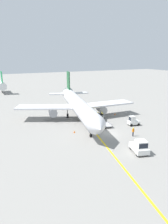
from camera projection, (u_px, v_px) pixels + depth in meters
The scene contains 12 objects.
ground_plane at pixel (108, 133), 40.99m from camera, with size 300.00×300.00×0.00m, color gray.
taxi_line_yellow at pixel (90, 127), 44.76m from camera, with size 0.30×80.00×0.01m, color yellow.
airliner at pixel (78, 105), 49.54m from camera, with size 27.92×34.93×10.10m.
pushback_tug at pixel (140, 147), 32.49m from camera, with size 2.85×3.99×2.20m.
baggage_tug_near_wing at pixel (133, 121), 45.34m from camera, with size 2.61×1.74×2.10m.
belt_loader_forward_hold at pixel (101, 116), 49.51m from camera, with size 3.98×4.76×2.59m.
baggage_cart_loaded at pixel (106, 125), 44.62m from camera, with size 2.05×3.84×0.94m.
ground_crew_marshaller at pixel (133, 132), 39.26m from camera, with size 0.36×0.24×1.70m.
ground_crew_wing_walker at pixel (91, 131), 39.52m from camera, with size 0.36×0.24×1.70m.
safety_cone_nose_left at pixel (115, 114), 53.68m from camera, with size 0.36×0.36×0.44m, color orange.
safety_cone_nose_right at pixel (74, 132), 41.17m from camera, with size 0.36×0.36×0.44m, color orange.
distant_aircraft_mid_right at pixel (1, 85), 83.95m from camera, with size 3.00×10.10×8.80m.
Camera 1 is at (-21.68, -32.20, 14.55)m, focal length 34.04 mm.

